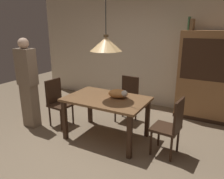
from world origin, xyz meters
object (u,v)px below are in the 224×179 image
Objects in this scene: hutch_bookcase at (206,78)px; book_brown_thick at (192,24)px; chair_right_side at (171,125)px; person_standing at (28,84)px; pendant_lamp at (106,44)px; dining_table at (106,104)px; chair_far_back at (128,97)px; cat_sleeping at (119,94)px; chair_left_side at (58,100)px; book_green_slim at (189,23)px.

book_brown_thick is (-0.38, 0.00, 1.07)m from hutch_bookcase.
person_standing is at bearing -173.58° from chair_right_side.
chair_right_side is 2.72m from person_standing.
pendant_lamp is (-1.13, 0.01, 1.15)m from chair_right_side.
dining_table is at bearing 180.00° from pendant_lamp.
chair_far_back is 1.67m from hutch_bookcase.
pendant_lamp is 2.35m from hutch_bookcase.
cat_sleeping is 0.22× the size of hutch_bookcase.
chair_left_side is (-1.13, -0.87, 0.00)m from chair_far_back.
chair_right_side is 3.88× the size of book_brown_thick.
chair_left_side is 1.61m from pendant_lamp.
book_green_slim is (0.95, 1.73, 1.33)m from dining_table.
chair_far_back is at bearing 141.79° from chair_right_side.
chair_far_back is 0.50× the size of hutch_bookcase.
chair_far_back is 0.72× the size of pendant_lamp.
book_green_slim is 0.15× the size of person_standing.
chair_far_back is 0.85m from cat_sleeping.
chair_right_side is 0.54× the size of person_standing.
chair_left_side is 0.64m from person_standing.
hutch_bookcase is (1.38, 0.85, 0.38)m from chair_far_back.
chair_left_side is at bearing -140.26° from book_green_slim.
dining_table is at bearing -90.25° from chair_far_back.
hutch_bookcase is at bearing 51.35° from pendant_lamp.
chair_left_side is at bearing -141.08° from book_brown_thick.
chair_far_back is at bearing 89.75° from dining_table.
person_standing is (-0.43, -0.32, 0.37)m from chair_left_side.
hutch_bookcase is 1.13m from book_brown_thick.
person_standing reaches higher than dining_table.
pendant_lamp is 2.03m from book_brown_thick.
pendant_lamp is (1.13, -0.01, 1.15)m from chair_left_side.
dining_table is 0.81× the size of person_standing.
chair_right_side is 1.00× the size of chair_left_side.
dining_table is 1.14m from chair_right_side.
book_brown_thick reaches higher than cat_sleeping.
cat_sleeping is 2.15m from book_brown_thick.
dining_table is at bearing 11.23° from person_standing.
hutch_bookcase is 1.07× the size of person_standing.
book_brown_thick is (2.14, 1.73, 1.45)m from chair_left_side.
cat_sleeping is (-0.95, 0.12, 0.32)m from chair_right_side.
hutch_bookcase reaches higher than chair_right_side.
chair_far_back is at bearing -139.64° from book_brown_thick.
hutch_bookcase is (0.26, 1.74, 0.38)m from chair_right_side.
hutch_bookcase is 7.71× the size of book_brown_thick.
chair_right_side is at bearing -38.21° from chair_far_back.
dining_table is 1.14m from chair_left_side.
book_green_slim is at bearing 42.14° from chair_far_back.
book_brown_thick is at bearing 38.92° from chair_left_side.
book_green_slim is at bearing 180.00° from book_brown_thick.
chair_right_side reaches higher than cat_sleeping.
book_green_slim is 3.41m from person_standing.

